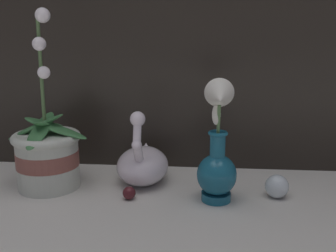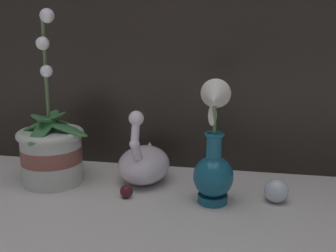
{
  "view_description": "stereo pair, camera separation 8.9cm",
  "coord_description": "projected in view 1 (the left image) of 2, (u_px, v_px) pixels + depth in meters",
  "views": [
    {
      "loc": [
        0.11,
        -0.73,
        0.36
      ],
      "look_at": [
        0.04,
        0.14,
        0.15
      ],
      "focal_mm": 42.0,
      "sensor_mm": 36.0,
      "label": 1
    },
    {
      "loc": [
        0.2,
        -0.72,
        0.36
      ],
      "look_at": [
        0.04,
        0.14,
        0.15
      ],
      "focal_mm": 42.0,
      "sensor_mm": 36.0,
      "label": 2
    }
  ],
  "objects": [
    {
      "name": "ground_plane",
      "position": [
        143.0,
        211.0,
        0.8
      ],
      "size": [
        2.8,
        2.8,
        0.0
      ],
      "primitive_type": "plane",
      "color": "beige"
    },
    {
      "name": "orchid_potted_plant",
      "position": [
        47.0,
        153.0,
        0.91
      ],
      "size": [
        0.2,
        0.19,
        0.41
      ],
      "color": "beige",
      "rests_on": "ground_plane"
    },
    {
      "name": "swan_figurine",
      "position": [
        143.0,
        163.0,
        0.94
      ],
      "size": [
        0.12,
        0.18,
        0.19
      ],
      "color": "white",
      "rests_on": "ground_plane"
    },
    {
      "name": "blue_vase",
      "position": [
        217.0,
        157.0,
        0.82
      ],
      "size": [
        0.09,
        0.1,
        0.27
      ],
      "color": "#195B75",
      "rests_on": "ground_plane"
    },
    {
      "name": "glass_sphere",
      "position": [
        277.0,
        186.0,
        0.86
      ],
      "size": [
        0.05,
        0.05,
        0.05
      ],
      "color": "silver",
      "rests_on": "ground_plane"
    },
    {
      "name": "glass_bauble",
      "position": [
        129.0,
        193.0,
        0.85
      ],
      "size": [
        0.03,
        0.03,
        0.03
      ],
      "color": "#4C191E",
      "rests_on": "ground_plane"
    }
  ]
}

